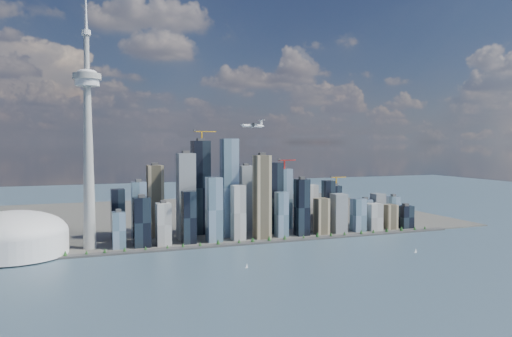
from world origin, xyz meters
name	(u,v)px	position (x,y,z in m)	size (l,w,h in m)	color
ground	(284,273)	(0.00, 0.00, 0.00)	(4000.00, 4000.00, 0.00)	#344D5B
seawall	(237,244)	(0.00, 250.00, 2.00)	(1100.00, 22.00, 4.00)	#383838
land	(190,216)	(0.00, 700.00, 1.50)	(1400.00, 900.00, 3.00)	#4C4C47
shoreline_trees	(237,241)	(0.00, 250.00, 8.78)	(960.53, 7.20, 8.80)	#3F2D1E
skyscraper_cluster	(249,204)	(59.62, 336.82, 76.93)	(736.00, 142.00, 248.57)	black
needle_tower	(88,135)	(-300.00, 310.00, 235.84)	(56.00, 56.00, 550.50)	#9F9F9A
dome_stadium	(14,236)	(-440.00, 300.00, 39.44)	(200.00, 200.00, 86.00)	white
airplane	(253,125)	(15.73, 194.33, 256.29)	(61.95, 55.61, 15.89)	silver
sailboat_west	(247,266)	(-46.15, 56.88, 2.75)	(6.21, 2.30, 8.57)	white
sailboat_east	(416,251)	(312.85, 52.87, 3.12)	(7.03, 2.32, 9.73)	white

